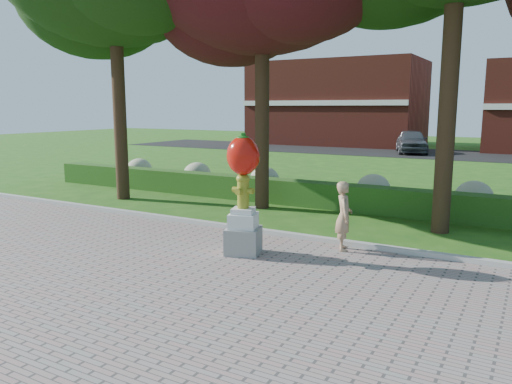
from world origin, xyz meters
TOP-DOWN VIEW (x-y plane):
  - ground at (0.00, 0.00)m, footprint 100.00×100.00m
  - walkway at (0.00, -4.00)m, footprint 40.00×14.00m
  - curb at (0.00, 3.00)m, footprint 40.00×0.18m
  - lawn_hedge at (0.00, 7.00)m, footprint 24.00×0.70m
  - hydrangea_row at (0.57, 8.00)m, footprint 20.10×1.10m
  - street at (0.00, 28.00)m, footprint 50.00×8.00m
  - building_left at (-10.00, 34.00)m, footprint 14.00×8.00m
  - hydrant_sculpture at (0.15, 1.28)m, footprint 0.88×0.88m
  - woman at (1.93, 2.60)m, footprint 0.57×0.66m
  - parked_car at (-2.20, 27.93)m, footprint 3.25×5.14m

SIDE VIEW (x-z plane):
  - ground at x=0.00m, z-range 0.00..0.00m
  - street at x=0.00m, z-range 0.00..0.02m
  - walkway at x=0.00m, z-range 0.00..0.04m
  - curb at x=0.00m, z-range 0.00..0.15m
  - lawn_hedge at x=0.00m, z-range 0.00..0.80m
  - hydrangea_row at x=0.57m, z-range 0.06..1.04m
  - woman at x=1.93m, z-range 0.04..1.58m
  - parked_car at x=-2.20m, z-range 0.02..1.65m
  - hydrant_sculpture at x=0.15m, z-range 0.12..2.71m
  - building_left at x=-10.00m, z-range 0.00..7.00m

